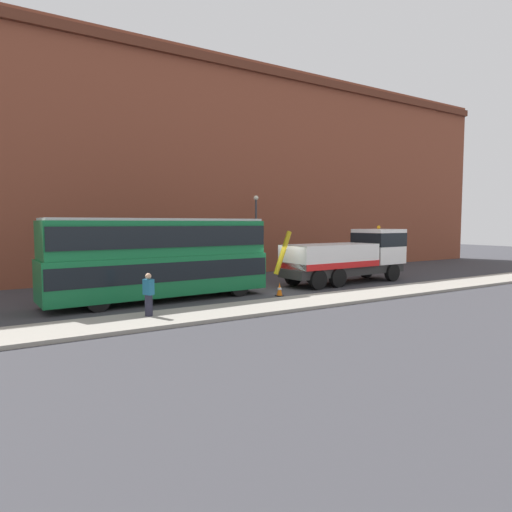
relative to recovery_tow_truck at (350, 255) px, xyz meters
The scene contains 8 objects.
ground_plane 6.32m from the recovery_tow_truck, behind, with size 120.00×120.00×0.00m, color #38383D.
near_kerb 7.66m from the recovery_tow_truck, 144.31° to the right, with size 60.00×2.80×0.15m, color gray.
building_facade 12.29m from the recovery_tow_truck, 125.09° to the left, with size 60.00×1.50×16.00m.
recovery_tow_truck is the anchor object (origin of this frame).
double_decker_bus 12.66m from the recovery_tow_truck, behind, with size 11.14×3.09×4.06m.
pedestrian_onlooker 15.04m from the recovery_tow_truck, 164.95° to the right, with size 0.40×0.47×1.71m.
traffic_cone_near_bus 7.28m from the recovery_tow_truck, 164.01° to the right, with size 0.36×0.36×0.72m.
street_lamp 7.37m from the recovery_tow_truck, 115.97° to the left, with size 0.36×0.36×5.83m.
Camera 1 is at (-13.83, -20.59, 3.83)m, focal length 30.78 mm.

